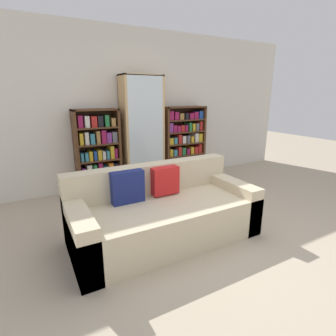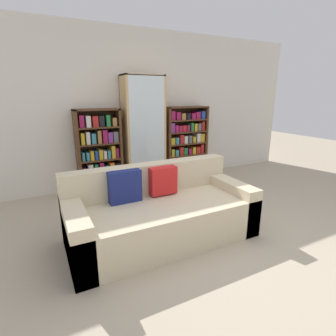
# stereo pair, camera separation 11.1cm
# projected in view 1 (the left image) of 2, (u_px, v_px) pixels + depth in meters

# --- Properties ---
(ground_plane) EXTENTS (16.00, 16.00, 0.00)m
(ground_plane) POSITION_uv_depth(u_px,v_px,m) (233.00, 250.00, 2.79)
(ground_plane) COLOR tan
(wall_back) EXTENTS (6.88, 0.06, 2.70)m
(wall_back) POSITION_uv_depth(u_px,v_px,m) (135.00, 109.00, 4.69)
(wall_back) COLOR silver
(wall_back) RESTS_ON ground
(couch) EXTENTS (2.07, 0.92, 0.81)m
(couch) POSITION_uv_depth(u_px,v_px,m) (163.00, 214.00, 2.99)
(couch) COLOR beige
(couch) RESTS_ON ground
(bookshelf_left) EXTENTS (0.72, 0.32, 1.38)m
(bookshelf_left) POSITION_uv_depth(u_px,v_px,m) (98.00, 153.00, 4.35)
(bookshelf_left) COLOR #4C2D19
(bookshelf_left) RESTS_ON ground
(display_cabinet) EXTENTS (0.71, 0.36, 1.93)m
(display_cabinet) POSITION_uv_depth(u_px,v_px,m) (142.00, 132.00, 4.62)
(display_cabinet) COLOR tan
(display_cabinet) RESTS_ON ground
(bookshelf_right) EXTENTS (0.85, 0.32, 1.39)m
(bookshelf_right) POSITION_uv_depth(u_px,v_px,m) (183.00, 144.00, 5.12)
(bookshelf_right) COLOR #4C2D19
(bookshelf_right) RESTS_ON ground
(wine_bottle) EXTENTS (0.09, 0.09, 0.34)m
(wine_bottle) POSITION_uv_depth(u_px,v_px,m) (197.00, 187.00, 4.31)
(wine_bottle) COLOR #192333
(wine_bottle) RESTS_ON ground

